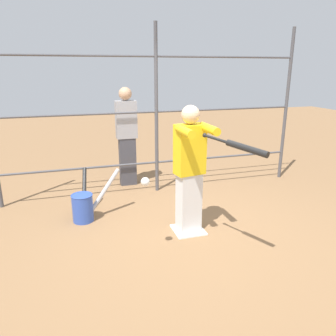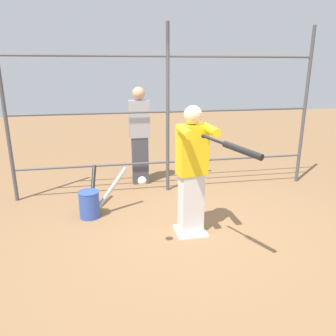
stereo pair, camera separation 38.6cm
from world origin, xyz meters
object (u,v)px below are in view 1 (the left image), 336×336
at_px(baseball_bat_swinging, 241,147).
at_px(softball_in_flight, 145,182).
at_px(bystander_behind_fence, 127,135).
at_px(batter, 190,167).
at_px(bat_bucket, 84,205).

height_order(baseball_bat_swinging, softball_in_flight, baseball_bat_swinging).
distance_m(baseball_bat_swinging, bystander_behind_fence, 3.05).
relative_size(batter, bystander_behind_fence, 0.94).
bearing_deg(bat_bucket, bystander_behind_fence, -123.27).
distance_m(batter, bystander_behind_fence, 2.14).
relative_size(batter, baseball_bat_swinging, 2.24).
height_order(softball_in_flight, bat_bucket, softball_in_flight).
relative_size(batter, softball_in_flight, 17.41).
bearing_deg(batter, baseball_bat_swinging, 103.69).
height_order(batter, bat_bucket, batter).
distance_m(baseball_bat_swinging, bat_bucket, 2.49).
xyz_separation_m(batter, bat_bucket, (1.31, -0.76, -0.68)).
bearing_deg(bystander_behind_fence, baseball_bat_swinging, 102.26).
bearing_deg(batter, softball_in_flight, 32.49).
bearing_deg(bat_bucket, batter, 149.77).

